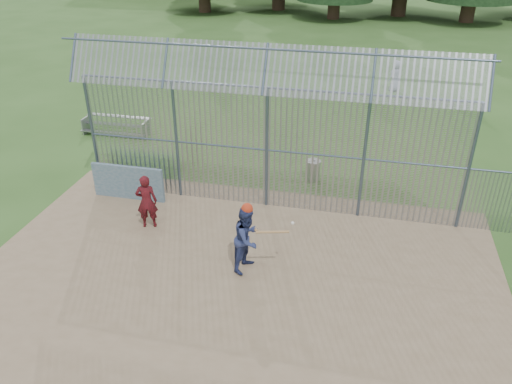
% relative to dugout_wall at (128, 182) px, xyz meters
% --- Properties ---
extents(ground, '(120.00, 120.00, 0.00)m').
position_rel_dugout_wall_xyz_m(ground, '(4.60, -2.90, -0.62)').
color(ground, '#2D511E').
rests_on(ground, ground).
extents(dirt_infield, '(14.00, 10.00, 0.02)m').
position_rel_dugout_wall_xyz_m(dirt_infield, '(4.60, -3.40, -0.61)').
color(dirt_infield, '#756047').
rests_on(dirt_infield, ground).
extents(dugout_wall, '(2.50, 0.12, 1.20)m').
position_rel_dugout_wall_xyz_m(dugout_wall, '(0.00, 0.00, 0.00)').
color(dugout_wall, '#38566B').
rests_on(dugout_wall, dirt_infield).
extents(batter, '(0.95, 1.08, 1.88)m').
position_rel_dugout_wall_xyz_m(batter, '(4.81, -2.84, 0.34)').
color(batter, navy).
rests_on(batter, dirt_infield).
extents(onlooker, '(0.73, 0.58, 1.74)m').
position_rel_dugout_wall_xyz_m(onlooker, '(1.35, -1.49, 0.27)').
color(onlooker, maroon).
rests_on(onlooker, dirt_infield).
extents(bg_kid_standing, '(0.97, 0.91, 1.66)m').
position_rel_dugout_wall_xyz_m(bg_kid_standing, '(8.92, 14.43, 0.21)').
color(bg_kid_standing, gray).
rests_on(bg_kid_standing, ground).
extents(batting_gear, '(1.37, 0.44, 0.70)m').
position_rel_dugout_wall_xyz_m(batting_gear, '(4.92, -2.86, 1.18)').
color(batting_gear, '#B53218').
rests_on(batting_gear, ground).
extents(trash_can, '(0.56, 0.56, 0.82)m').
position_rel_dugout_wall_xyz_m(trash_can, '(5.87, 2.80, -0.24)').
color(trash_can, gray).
rests_on(trash_can, ground).
extents(bleacher, '(3.00, 0.95, 0.72)m').
position_rel_dugout_wall_xyz_m(bleacher, '(-3.08, 5.19, -0.21)').
color(bleacher, slate).
rests_on(bleacher, ground).
extents(backstop_fence, '(20.09, 0.81, 5.30)m').
position_rel_dugout_wall_xyz_m(backstop_fence, '(6.41, 0.53, 1.74)').
color(backstop_fence, '#47566B').
rests_on(backstop_fence, ground).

